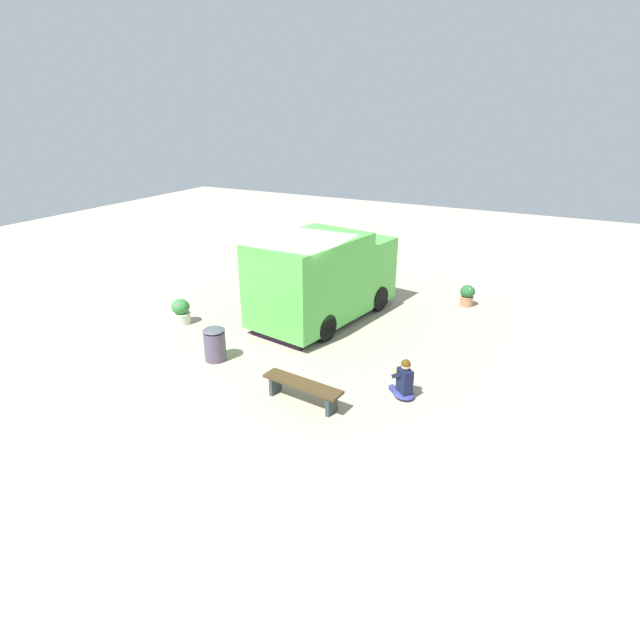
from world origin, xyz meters
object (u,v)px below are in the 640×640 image
planter_flowering_near (181,311)px  planter_flowering_far (467,295)px  food_truck (323,279)px  trash_bin (215,344)px  plaza_bench (302,387)px  person_customer (404,382)px

planter_flowering_near → planter_flowering_far: size_ratio=1.08×
food_truck → trash_bin: size_ratio=5.86×
food_truck → plaza_bench: 4.68m
plaza_bench → planter_flowering_far: bearing=76.7°
person_customer → planter_flowering_far: bearing=90.5°
planter_flowering_near → planter_flowering_far: bearing=37.1°
person_customer → planter_flowering_far: (-0.05, 6.01, 0.02)m
food_truck → planter_flowering_far: (3.46, 2.97, -0.84)m
food_truck → planter_flowering_far: size_ratio=7.38×
person_customer → trash_bin: bearing=-173.8°
person_customer → planter_flowering_far: size_ratio=1.33×
planter_flowering_far → planter_flowering_near: bearing=-142.9°
planter_flowering_near → plaza_bench: (5.12, -2.07, 0.00)m
person_customer → planter_flowering_near: size_ratio=1.23×
planter_flowering_far → trash_bin: 7.95m
planter_flowering_far → plaza_bench: size_ratio=0.36×
planter_flowering_far → plaza_bench: planter_flowering_far is taller
trash_bin → planter_flowering_near: bearing=149.4°
plaza_bench → planter_flowering_near: bearing=158.0°
person_customer → trash_bin: 4.63m
planter_flowering_far → plaza_bench: 7.43m
person_customer → trash_bin: (-4.60, -0.50, 0.09)m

